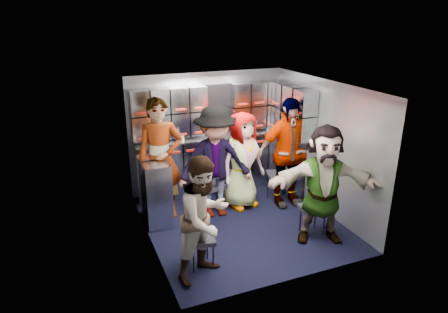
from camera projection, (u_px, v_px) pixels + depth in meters
name	position (u px, v px, depth m)	size (l,w,h in m)	color
floor	(241.00, 222.00, 6.14)	(3.00, 3.00, 0.00)	black
wall_back	(207.00, 132.00, 7.09)	(2.80, 0.04, 2.10)	#8F949D
wall_left	(146.00, 172.00, 5.29)	(0.04, 3.00, 2.10)	#8F949D
wall_right	(323.00, 147.00, 6.28)	(0.04, 3.00, 2.10)	#8F949D
ceiling	(244.00, 86.00, 5.43)	(2.80, 3.00, 0.02)	silver
cart_bank_back	(212.00, 165.00, 7.10)	(2.68, 0.38, 0.99)	gray
cart_bank_left	(155.00, 191.00, 6.04)	(0.38, 0.76, 0.99)	gray
counter	(212.00, 137.00, 6.92)	(2.68, 0.42, 0.03)	#B4B6BB
locker_bank_back	(210.00, 109.00, 6.81)	(2.68, 0.28, 0.82)	gray
locker_bank_right	(293.00, 111.00, 6.69)	(0.28, 1.00, 0.82)	gray
right_cabinet	(293.00, 168.00, 6.94)	(0.28, 1.20, 1.00)	gray
coffee_niche	(219.00, 109.00, 6.93)	(0.46, 0.16, 0.84)	black
red_latch_strip	(216.00, 147.00, 6.79)	(2.60, 0.02, 0.03)	#A6190E
jump_seat_near_left	(200.00, 240.00, 4.97)	(0.41, 0.39, 0.41)	black
jump_seat_mid_left	(211.00, 187.00, 6.41)	(0.44, 0.43, 0.45)	black
jump_seat_center	(238.00, 177.00, 6.70)	(0.54, 0.53, 0.50)	black
jump_seat_mid_right	(280.00, 176.00, 6.78)	(0.49, 0.48, 0.47)	black
jump_seat_near_right	(313.00, 210.00, 5.74)	(0.39, 0.37, 0.42)	black
attendant_standing	(160.00, 159.00, 6.05)	(0.69, 0.45, 1.89)	black
attendant_arc_a	(205.00, 218.00, 4.68)	(0.75, 0.58, 1.54)	black
attendant_arc_b	(215.00, 163.00, 6.09)	(1.14, 0.66, 1.77)	black
attendant_arc_c	(242.00, 161.00, 6.42)	(0.78, 0.51, 1.60)	black
attendant_arc_d	(287.00, 153.00, 6.46)	(1.06, 0.44, 1.81)	black
attendant_arc_e	(323.00, 185.00, 5.42)	(1.56, 0.50, 1.68)	black
bottle_left	(154.00, 137.00, 6.47)	(0.07, 0.07, 0.23)	white
bottle_mid	(178.00, 134.00, 6.62)	(0.07, 0.07, 0.23)	white
bottle_right	(268.00, 123.00, 7.21)	(0.07, 0.07, 0.27)	white
cup_left	(182.00, 137.00, 6.65)	(0.07, 0.07, 0.10)	beige
cup_right	(242.00, 131.00, 7.04)	(0.08, 0.08, 0.09)	beige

